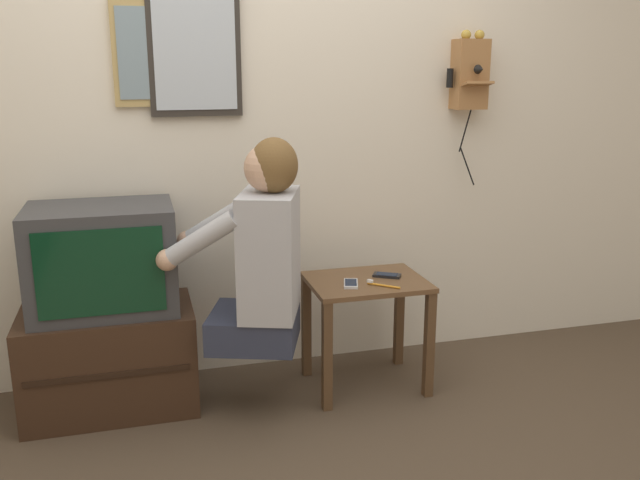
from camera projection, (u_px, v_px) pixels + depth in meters
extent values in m
cube|color=silver|center=(244.00, 105.00, 3.09)|extent=(6.80, 0.05, 2.55)
cube|color=brown|center=(367.00, 282.00, 3.05)|extent=(0.52, 0.41, 0.02)
cube|color=#523822|center=(327.00, 357.00, 2.88)|extent=(0.04, 0.04, 0.49)
cube|color=#523822|center=(429.00, 345.00, 3.00)|extent=(0.04, 0.04, 0.49)
cube|color=#523822|center=(306.00, 326.00, 3.22)|extent=(0.04, 0.04, 0.49)
cube|color=#523822|center=(399.00, 317.00, 3.34)|extent=(0.04, 0.04, 0.49)
cube|color=#2D3347|center=(254.00, 327.00, 2.86)|extent=(0.45, 0.43, 0.14)
cube|color=#ADADB2|center=(270.00, 254.00, 2.77)|extent=(0.32, 0.40, 0.51)
sphere|color=tan|center=(268.00, 168.00, 2.68)|extent=(0.19, 0.19, 0.19)
ellipsoid|color=brown|center=(274.00, 165.00, 2.68)|extent=(0.25, 0.25, 0.22)
cylinder|color=#ADADB2|center=(200.00, 239.00, 2.62)|extent=(0.32, 0.18, 0.24)
cylinder|color=#ADADB2|center=(217.00, 222.00, 2.91)|extent=(0.32, 0.18, 0.24)
sphere|color=tan|center=(167.00, 260.00, 2.65)|extent=(0.09, 0.09, 0.09)
sphere|color=tan|center=(187.00, 241.00, 2.94)|extent=(0.09, 0.09, 0.09)
cube|color=#382316|center=(110.00, 359.00, 2.92)|extent=(0.71, 0.43, 0.44)
cube|color=black|center=(108.00, 376.00, 2.71)|extent=(0.64, 0.01, 0.02)
cube|color=#38383A|center=(103.00, 259.00, 2.82)|extent=(0.59, 0.41, 0.45)
cube|color=black|center=(101.00, 273.00, 2.63)|extent=(0.48, 0.01, 0.35)
cube|color=#9E6B3D|center=(470.00, 74.00, 3.26)|extent=(0.16, 0.11, 0.33)
cube|color=#9E6B3D|center=(478.00, 84.00, 3.19)|extent=(0.14, 0.07, 0.03)
sphere|color=#B79338|center=(466.00, 35.00, 3.20)|extent=(0.05, 0.05, 0.05)
sphere|color=#B79338|center=(480.00, 35.00, 3.22)|extent=(0.05, 0.05, 0.05)
cone|color=black|center=(481.00, 69.00, 3.16)|extent=(0.04, 0.05, 0.04)
cylinder|color=black|center=(450.00, 78.00, 3.24)|extent=(0.03, 0.03, 0.09)
cylinder|color=black|center=(465.00, 130.00, 3.31)|extent=(0.04, 0.04, 0.22)
cylinder|color=black|center=(467.00, 166.00, 3.37)|extent=(0.07, 0.06, 0.19)
cube|color=tan|center=(150.00, 54.00, 2.90)|extent=(0.32, 0.02, 0.44)
cube|color=gray|center=(150.00, 54.00, 2.88)|extent=(0.27, 0.01, 0.38)
cube|color=#2D2823|center=(194.00, 47.00, 2.94)|extent=(0.40, 0.03, 0.59)
cube|color=#B2BCC6|center=(195.00, 47.00, 2.92)|extent=(0.35, 0.01, 0.53)
cube|color=silver|center=(351.00, 284.00, 2.97)|extent=(0.09, 0.14, 0.01)
cube|color=black|center=(351.00, 282.00, 2.97)|extent=(0.08, 0.11, 0.00)
cube|color=black|center=(387.00, 275.00, 3.09)|extent=(0.14, 0.11, 0.01)
cube|color=black|center=(387.00, 274.00, 3.09)|extent=(0.11, 0.09, 0.00)
cylinder|color=orange|center=(384.00, 285.00, 2.95)|extent=(0.12, 0.11, 0.01)
cube|color=white|center=(370.00, 281.00, 2.97)|extent=(0.03, 0.03, 0.01)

